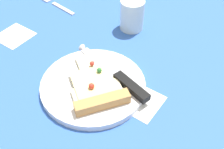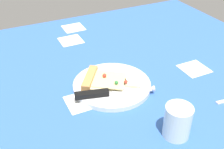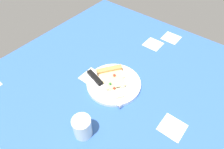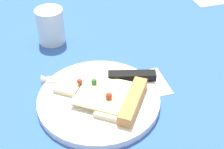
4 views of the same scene
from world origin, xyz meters
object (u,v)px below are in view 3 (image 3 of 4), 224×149
at_px(pizza_slice, 112,77).
at_px(knife, 101,84).
at_px(plate, 114,84).
at_px(drinking_glass, 82,127).

bearing_deg(pizza_slice, knife, 20.39).
relative_size(plate, drinking_glass, 2.77).
bearing_deg(drinking_glass, pizza_slice, 16.22).
distance_m(pizza_slice, knife, 0.06).
distance_m(plate, knife, 0.06).
height_order(pizza_slice, drinking_glass, drinking_glass).
height_order(knife, drinking_glass, drinking_glass).
bearing_deg(pizza_slice, plate, 90.22).
distance_m(pizza_slice, drinking_glass, 0.28).
relative_size(pizza_slice, drinking_glass, 2.14).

